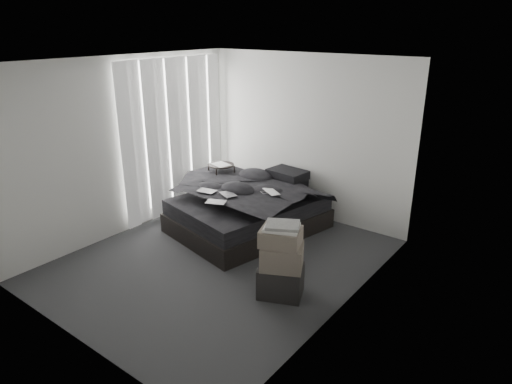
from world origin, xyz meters
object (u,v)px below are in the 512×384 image
Objects in this scene: bed at (248,220)px; box_lower at (281,281)px; side_stand at (222,187)px; laptop at (268,187)px.

box_lower is (1.43, -1.20, 0.04)m from bed.
side_stand is at bearing 168.14° from bed.
bed is 1.87m from box_lower.
laptop reaches higher than box_lower.
laptop is (0.40, -0.03, 0.64)m from bed.
side_stand is 1.57× the size of box_lower.
laptop is 1.67m from box_lower.
laptop is at bearing 131.51° from box_lower.
laptop is at bearing 7.50° from bed.
box_lower reaches higher than bed.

